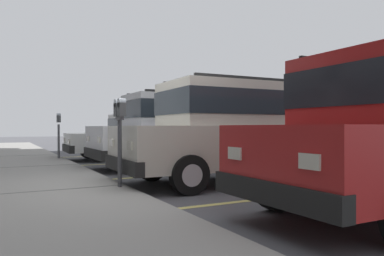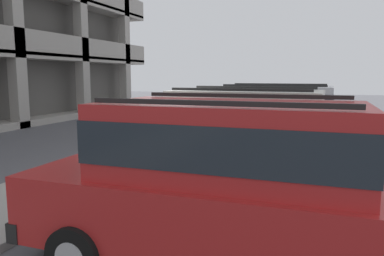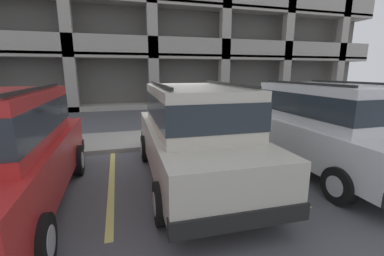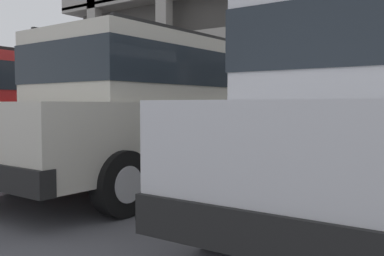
{
  "view_description": "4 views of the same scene",
  "coord_description": "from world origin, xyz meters",
  "px_view_note": "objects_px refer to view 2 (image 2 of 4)",
  "views": [
    {
      "loc": [
        -6.18,
        2.18,
        1.11
      ],
      "look_at": [
        0.09,
        -1.14,
        1.09
      ],
      "focal_mm": 35.0,
      "sensor_mm": 36.0,
      "label": 1
    },
    {
      "loc": [
        -7.33,
        -3.63,
        2.27
      ],
      "look_at": [
        -0.05,
        -1.05,
        1.18
      ],
      "focal_mm": 35.0,
      "sensor_mm": 36.0,
      "label": 2
    },
    {
      "loc": [
        -1.38,
        -7.03,
        2.26
      ],
      "look_at": [
        0.36,
        -0.97,
        0.86
      ],
      "focal_mm": 24.0,
      "sensor_mm": 36.0,
      "label": 3
    },
    {
      "loc": [
        3.9,
        -6.59,
        1.1
      ],
      "look_at": [
        -0.07,
        -0.92,
        0.72
      ],
      "focal_mm": 40.0,
      "sensor_mm": 36.0,
      "label": 4
    }
  ],
  "objects_px": {
    "red_sedan": "(228,178)",
    "silver_suv": "(244,134)",
    "dark_hatchback": "(274,118)",
    "blue_coupe": "(281,116)",
    "parking_meter_near": "(130,125)",
    "parking_meter_far": "(212,107)"
  },
  "relations": [
    {
      "from": "silver_suv",
      "to": "dark_hatchback",
      "type": "distance_m",
      "value": 3.03
    },
    {
      "from": "silver_suv",
      "to": "red_sedan",
      "type": "xyz_separation_m",
      "value": [
        -3.31,
        -0.49,
        0.0
      ]
    },
    {
      "from": "parking_meter_near",
      "to": "blue_coupe",
      "type": "bearing_deg",
      "value": -21.53
    },
    {
      "from": "blue_coupe",
      "to": "parking_meter_near",
      "type": "xyz_separation_m",
      "value": [
        -6.43,
        2.54,
        0.39
      ]
    },
    {
      "from": "red_sedan",
      "to": "parking_meter_near",
      "type": "distance_m",
      "value": 4.27
    },
    {
      "from": "dark_hatchback",
      "to": "parking_meter_near",
      "type": "xyz_separation_m",
      "value": [
        -3.27,
        2.7,
        0.12
      ]
    },
    {
      "from": "blue_coupe",
      "to": "parking_meter_far",
      "type": "distance_m",
      "value": 2.58
    },
    {
      "from": "red_sedan",
      "to": "parking_meter_near",
      "type": "height_order",
      "value": "red_sedan"
    },
    {
      "from": "dark_hatchback",
      "to": "parking_meter_near",
      "type": "relative_size",
      "value": 3.28
    },
    {
      "from": "blue_coupe",
      "to": "red_sedan",
      "type": "bearing_deg",
      "value": -175.42
    },
    {
      "from": "silver_suv",
      "to": "blue_coupe",
      "type": "bearing_deg",
      "value": 0.9
    },
    {
      "from": "red_sedan",
      "to": "blue_coupe",
      "type": "bearing_deg",
      "value": 2.73
    },
    {
      "from": "silver_suv",
      "to": "blue_coupe",
      "type": "height_order",
      "value": "silver_suv"
    },
    {
      "from": "silver_suv",
      "to": "parking_meter_near",
      "type": "height_order",
      "value": "silver_suv"
    },
    {
      "from": "parking_meter_near",
      "to": "red_sedan",
      "type": "bearing_deg",
      "value": -135.92
    },
    {
      "from": "parking_meter_near",
      "to": "parking_meter_far",
      "type": "xyz_separation_m",
      "value": [
        6.47,
        0.03,
        -0.15
      ]
    },
    {
      "from": "parking_meter_near",
      "to": "parking_meter_far",
      "type": "bearing_deg",
      "value": 0.25
    },
    {
      "from": "red_sedan",
      "to": "silver_suv",
      "type": "bearing_deg",
      "value": 8.5
    },
    {
      "from": "parking_meter_near",
      "to": "parking_meter_far",
      "type": "height_order",
      "value": "parking_meter_near"
    },
    {
      "from": "red_sedan",
      "to": "dark_hatchback",
      "type": "xyz_separation_m",
      "value": [
        6.33,
        0.27,
        0.0
      ]
    },
    {
      "from": "silver_suv",
      "to": "parking_meter_far",
      "type": "height_order",
      "value": "silver_suv"
    },
    {
      "from": "silver_suv",
      "to": "parking_meter_near",
      "type": "bearing_deg",
      "value": 97.12
    }
  ]
}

